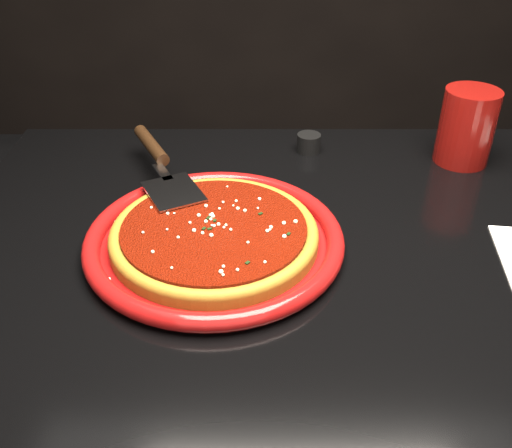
{
  "coord_description": "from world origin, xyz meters",
  "views": [
    {
      "loc": [
        -0.13,
        -0.69,
        1.24
      ],
      "look_at": [
        -0.13,
        0.02,
        0.77
      ],
      "focal_mm": 40.0,
      "sensor_mm": 36.0,
      "label": 1
    }
  ],
  "objects_px": {
    "pizza_server": "(162,164)",
    "ramekin": "(309,143)",
    "table": "(325,407)",
    "plate": "(215,239)",
    "cup": "(467,127)"
  },
  "relations": [
    {
      "from": "pizza_server",
      "to": "ramekin",
      "type": "relative_size",
      "value": 7.36
    },
    {
      "from": "table",
      "to": "plate",
      "type": "xyz_separation_m",
      "value": [
        -0.19,
        -0.01,
        0.39
      ]
    },
    {
      "from": "plate",
      "to": "pizza_server",
      "type": "xyz_separation_m",
      "value": [
        -0.1,
        0.17,
        0.03
      ]
    },
    {
      "from": "table",
      "to": "plate",
      "type": "bearing_deg",
      "value": -176.11
    },
    {
      "from": "table",
      "to": "ramekin",
      "type": "distance_m",
      "value": 0.49
    },
    {
      "from": "table",
      "to": "plate",
      "type": "distance_m",
      "value": 0.43
    },
    {
      "from": "pizza_server",
      "to": "cup",
      "type": "relative_size",
      "value": 2.43
    },
    {
      "from": "plate",
      "to": "pizza_server",
      "type": "bearing_deg",
      "value": 119.33
    },
    {
      "from": "pizza_server",
      "to": "table",
      "type": "bearing_deg",
      "value": -55.45
    },
    {
      "from": "plate",
      "to": "ramekin",
      "type": "relative_size",
      "value": 8.38
    },
    {
      "from": "pizza_server",
      "to": "ramekin",
      "type": "bearing_deg",
      "value": 2.51
    },
    {
      "from": "plate",
      "to": "cup",
      "type": "bearing_deg",
      "value": 31.9
    },
    {
      "from": "plate",
      "to": "ramekin",
      "type": "distance_m",
      "value": 0.35
    },
    {
      "from": "plate",
      "to": "pizza_server",
      "type": "distance_m",
      "value": 0.2
    },
    {
      "from": "pizza_server",
      "to": "ramekin",
      "type": "xyz_separation_m",
      "value": [
        0.26,
        0.14,
        -0.03
      ]
    }
  ]
}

